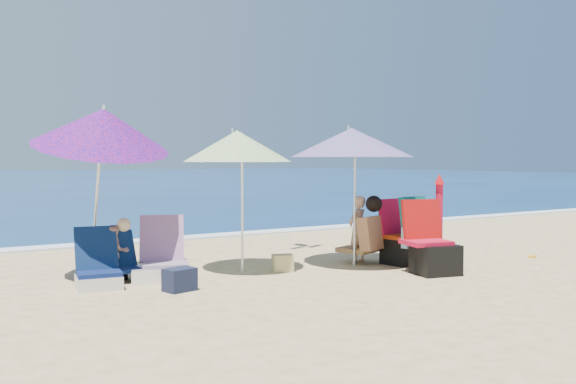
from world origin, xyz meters
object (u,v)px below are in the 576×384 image
umbrella_blue (102,128)px  camp_chair_left (432,252)px  camp_chair_right (404,240)px  person_left (117,253)px  chair_rainbow (160,263)px  chair_navy (98,272)px  umbrella_turquoise (352,143)px  umbrella_striped (237,146)px  person_center (365,230)px  furled_umbrella (439,216)px

umbrella_blue → camp_chair_left: size_ratio=2.38×
camp_chair_right → person_left: camp_chair_right is taller
chair_rainbow → camp_chair_right: bearing=-12.1°
chair_navy → chair_rainbow: bearing=3.8°
umbrella_blue → person_left: (0.10, -0.20, -1.57)m
umbrella_turquoise → person_left: (-3.23, 0.66, -1.42)m
chair_rainbow → person_left: bearing=155.3°
umbrella_striped → person_center: umbrella_striped is taller
umbrella_striped → chair_navy: size_ratio=2.75×
chair_rainbow → person_left: chair_rainbow is taller
umbrella_turquoise → person_left: 3.59m
umbrella_turquoise → chair_rainbow: size_ratio=2.60×
umbrella_turquoise → chair_navy: size_ratio=3.17×
camp_chair_right → camp_chair_left: bearing=-105.5°
chair_navy → chair_rainbow: 0.80m
umbrella_blue → camp_chair_left: umbrella_blue is taller
furled_umbrella → person_center: (-0.66, 0.85, -0.25)m
umbrella_striped → chair_rainbow: 1.88m
furled_umbrella → person_left: (-4.20, 1.44, -0.37)m
umbrella_turquoise → umbrella_blue: (-3.33, 0.86, 0.15)m
chair_navy → person_center: 3.88m
camp_chair_right → furled_umbrella: bearing=-64.7°
camp_chair_left → camp_chair_right: 0.82m
chair_rainbow → camp_chair_left: (3.27, -1.54, 0.08)m
umbrella_striped → chair_rainbow: size_ratio=2.26×
umbrella_turquoise → umbrella_striped: (-1.62, 0.45, -0.06)m
umbrella_striped → person_left: umbrella_striped is taller
chair_rainbow → umbrella_blue: bearing=144.0°
camp_chair_right → umbrella_striped: bearing=162.3°
umbrella_striped → person_left: bearing=172.4°
camp_chair_left → chair_navy: bearing=159.9°
umbrella_blue → furled_umbrella: umbrella_blue is taller
umbrella_blue → person_center: (3.64, -0.80, -1.45)m
chair_navy → person_left: (0.31, 0.28, 0.17)m
umbrella_striped → furled_umbrella: 3.03m
umbrella_turquoise → umbrella_blue: bearing=165.5°
person_center → person_left: bearing=170.5°
umbrella_blue → umbrella_turquoise: bearing=-14.5°
chair_rainbow → umbrella_striped: bearing=0.5°
umbrella_turquoise → umbrella_blue: 3.44m
umbrella_striped → person_center: size_ratio=1.95×
chair_navy → person_center: (3.85, -0.32, 0.30)m
camp_chair_right → person_center: 0.59m
chair_rainbow → chair_navy: bearing=-176.2°
umbrella_blue → furled_umbrella: bearing=-20.9°
chair_navy → camp_chair_right: bearing=-9.2°
umbrella_turquoise → chair_rainbow: bearing=170.9°
umbrella_blue → furled_umbrella: size_ratio=1.77×
camp_chair_left → person_left: size_ratio=1.24×
umbrella_blue → person_center: 4.00m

